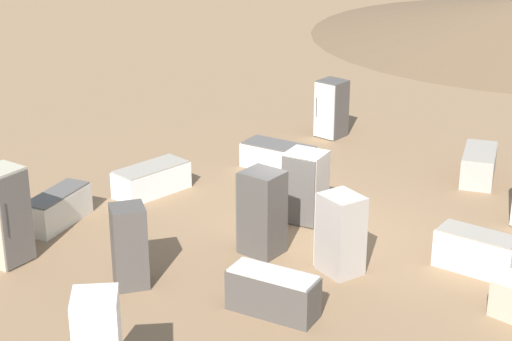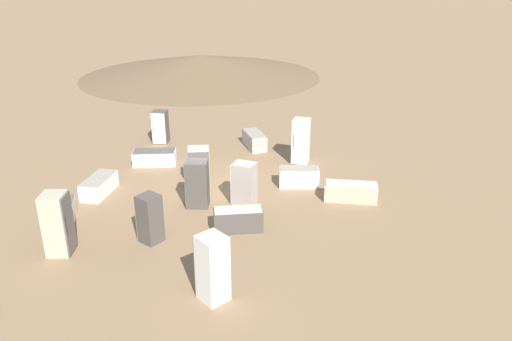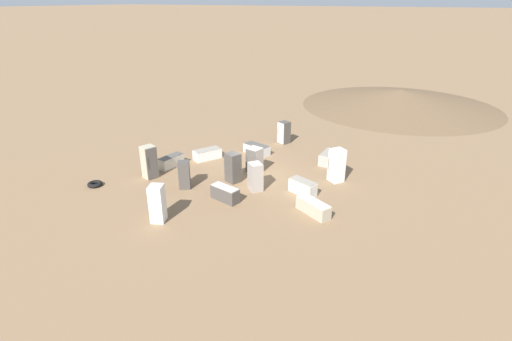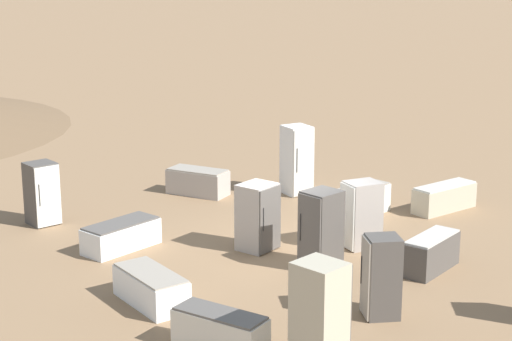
{
  "view_description": "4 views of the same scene",
  "coord_description": "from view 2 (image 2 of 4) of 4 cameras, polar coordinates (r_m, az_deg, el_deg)",
  "views": [
    {
      "loc": [
        3.44,
        -15.59,
        7.52
      ],
      "look_at": [
        -0.98,
        -0.63,
        1.5
      ],
      "focal_mm": 60.0,
      "sensor_mm": 36.0,
      "label": 1
    },
    {
      "loc": [
        -3.92,
        -16.83,
        7.86
      ],
      "look_at": [
        1.4,
        -1.28,
        1.12
      ],
      "focal_mm": 35.0,
      "sensor_mm": 36.0,
      "label": 2
    },
    {
      "loc": [
        10.03,
        -18.65,
        9.56
      ],
      "look_at": [
        0.69,
        -1.02,
        0.91
      ],
      "focal_mm": 28.0,
      "sensor_mm": 36.0,
      "label": 3
    },
    {
      "loc": [
        -16.85,
        -7.33,
        6.51
      ],
      "look_at": [
        0.85,
        1.16,
        1.52
      ],
      "focal_mm": 60.0,
      "sensor_mm": 36.0,
      "label": 4
    }
  ],
  "objects": [
    {
      "name": "discarded_fridge_5",
      "position": [
        19.18,
        4.93,
        -0.75
      ],
      "size": [
        1.62,
        1.08,
        0.76
      ],
      "rotation": [
        0.0,
        0.0,
        4.38
      ],
      "color": "silver",
      "rests_on": "ground_plane"
    },
    {
      "name": "discarded_fridge_13",
      "position": [
        19.15,
        -6.52,
        0.39
      ],
      "size": [
        0.92,
        0.88,
        1.53
      ],
      "rotation": [
        0.0,
        0.0,
        2.93
      ],
      "color": "#A89E93",
      "rests_on": "ground_plane"
    },
    {
      "name": "discarded_fridge_11",
      "position": [
        15.63,
        -21.74,
        -5.69
      ],
      "size": [
        0.89,
        0.9,
        1.9
      ],
      "rotation": [
        0.0,
        0.0,
        4.39
      ],
      "color": "#B2A88E",
      "rests_on": "ground_plane"
    },
    {
      "name": "discarded_fridge_1",
      "position": [
        15.97,
        -2.05,
        -5.65
      ],
      "size": [
        1.65,
        0.9,
        0.77
      ],
      "rotation": [
        0.0,
        0.0,
        1.35
      ],
      "color": "#4C4742",
      "rests_on": "ground_plane"
    },
    {
      "name": "discarded_fridge_14",
      "position": [
        21.69,
        -11.52,
        1.47
      ],
      "size": [
        1.93,
        1.19,
        0.63
      ],
      "rotation": [
        0.0,
        0.0,
        1.31
      ],
      "color": "white",
      "rests_on": "ground_plane"
    },
    {
      "name": "discarded_fridge_3",
      "position": [
        17.58,
        -1.36,
        -1.51
      ],
      "size": [
        1.0,
        0.98,
        1.54
      ],
      "rotation": [
        0.0,
        0.0,
        0.88
      ],
      "color": "#A89E93",
      "rests_on": "ground_plane"
    },
    {
      "name": "discarded_fridge_8",
      "position": [
        23.28,
        -0.19,
        3.49
      ],
      "size": [
        0.77,
        1.69,
        0.72
      ],
      "rotation": [
        0.0,
        0.0,
        3.12
      ],
      "color": "#A89E93",
      "rests_on": "ground_plane"
    },
    {
      "name": "discarded_fridge_10",
      "position": [
        15.54,
        -12.06,
        -5.39
      ],
      "size": [
        0.83,
        0.85,
        1.54
      ],
      "rotation": [
        0.0,
        0.0,
        0.58
      ],
      "color": "#4C4742",
      "rests_on": "ground_plane"
    },
    {
      "name": "dirt_mound",
      "position": [
        39.4,
        -6.32,
        11.83
      ],
      "size": [
        18.31,
        18.31,
        1.59
      ],
      "color": "brown",
      "rests_on": "ground_plane"
    },
    {
      "name": "discarded_fridge_7",
      "position": [
        17.49,
        -6.75,
        -1.52
      ],
      "size": [
        0.95,
        0.88,
        1.69
      ],
      "rotation": [
        0.0,
        0.0,
        1.21
      ],
      "color": "#4C4742",
      "rests_on": "ground_plane"
    },
    {
      "name": "discarded_fridge_0",
      "position": [
        21.36,
        5.13,
        3.36
      ],
      "size": [
        0.98,
        1.0,
        1.92
      ],
      "rotation": [
        0.0,
        0.0,
        2.53
      ],
      "color": "white",
      "rests_on": "ground_plane"
    },
    {
      "name": "discarded_fridge_2",
      "position": [
        18.27,
        10.76,
        -2.41
      ],
      "size": [
        1.94,
        1.39,
        0.69
      ],
      "rotation": [
        0.0,
        0.0,
        4.24
      ],
      "color": "#B2A88E",
      "rests_on": "ground_plane"
    },
    {
      "name": "discarded_fridge_12",
      "position": [
        17.5,
        -21.14,
        -4.74
      ],
      "size": [
        0.81,
        1.71,
        0.71
      ],
      "rotation": [
        0.0,
        0.0,
        6.15
      ],
      "color": "beige",
      "rests_on": "ground_plane"
    },
    {
      "name": "discarded_fridge_9",
      "position": [
        12.7,
        -5.03,
        -11.04
      ],
      "size": [
        0.83,
        0.89,
        1.81
      ],
      "rotation": [
        0.0,
        0.0,
        0.39
      ],
      "color": "white",
      "rests_on": "ground_plane"
    },
    {
      "name": "ground_plane",
      "position": [
        18.98,
        -5.25,
        -2.27
      ],
      "size": [
        1000.0,
        1000.0,
        0.0
      ],
      "primitive_type": "plane",
      "color": "#846647"
    },
    {
      "name": "discarded_fridge_4",
      "position": [
        19.42,
        -17.5,
        -1.64
      ],
      "size": [
        1.5,
        1.89,
        0.65
      ],
      "rotation": [
        0.0,
        0.0,
        2.64
      ],
      "color": "white",
      "rests_on": "ground_plane"
    },
    {
      "name": "discarded_fridge_6",
      "position": [
        24.27,
        -10.87,
        4.92
      ],
      "size": [
        0.89,
        0.91,
        1.56
      ],
      "rotation": [
        0.0,
        0.0,
        2.71
      ],
      "color": "#4C4742",
      "rests_on": "ground_plane"
    }
  ]
}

